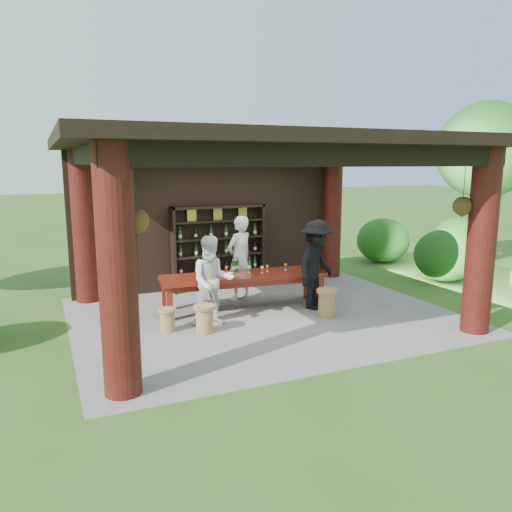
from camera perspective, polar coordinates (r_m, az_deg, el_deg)
name	(u,v)px	position (r m, az deg, el deg)	size (l,w,h in m)	color
ground	(264,315)	(10.15, 0.91, -6.78)	(90.00, 90.00, 0.00)	#2D5119
pavilion	(255,208)	(10.11, -0.13, 5.49)	(7.50, 6.00, 3.60)	slate
wine_shelf	(219,247)	(12.10, -4.27, 1.01)	(2.31, 0.35, 2.03)	black
tasting_table	(244,279)	(10.44, -1.43, -2.68)	(3.52, 1.21, 0.75)	#541B0C
stool_near_left	(204,318)	(9.12, -5.91, -7.08)	(0.39, 0.39, 0.52)	olive
stool_near_right	(327,302)	(10.08, 8.10, -5.25)	(0.43, 0.43, 0.56)	olive
stool_far_left	(167,319)	(9.27, -10.10, -7.15)	(0.33, 0.33, 0.44)	olive
host	(240,258)	(11.10, -1.89, -0.25)	(0.69, 0.45, 1.89)	silver
guest_woman	(212,281)	(9.42, -5.01, -2.83)	(0.83, 0.64, 1.70)	silver
guest_man	(316,265)	(10.48, 6.90, -0.99)	(1.21, 0.70, 1.88)	black
table_bottles	(240,264)	(10.67, -1.82, -0.90)	(0.41, 0.21, 0.31)	#194C1E
table_glasses	(266,268)	(10.61, 1.15, -1.41)	(0.89, 0.21, 0.15)	silver
napkin_basket	(207,275)	(10.09, -5.62, -2.12)	(0.26, 0.18, 0.14)	#BF6672
shrubs	(354,267)	(12.36, 11.13, -1.19)	(16.15, 8.38, 1.36)	#194C14
trees	(394,148)	(12.56, 15.44, 11.76)	(21.21, 10.02, 4.80)	#3F2819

